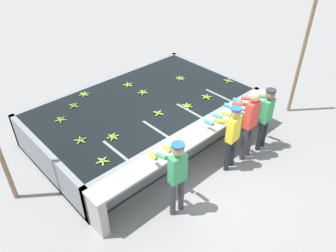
{
  "coord_description": "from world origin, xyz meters",
  "views": [
    {
      "loc": [
        -4.2,
        -3.36,
        4.99
      ],
      "look_at": [
        0.0,
        1.13,
        0.62
      ],
      "focal_mm": 35.0,
      "sensor_mm": 36.0,
      "label": 1
    }
  ],
  "objects_px": {
    "banana_bunch_floating_7": "(180,78)",
    "banana_bunch_floating_10": "(84,94)",
    "banana_bunch_floating_0": "(187,106)",
    "banana_bunch_floating_9": "(61,120)",
    "worker_1": "(231,133)",
    "banana_bunch_floating_1": "(128,85)",
    "banana_bunch_floating_11": "(74,106)",
    "worker_2": "(250,119)",
    "knife_0": "(236,107)",
    "banana_bunch_floating_6": "(103,161)",
    "banana_bunch_floating_5": "(80,140)",
    "banana_bunch_floating_4": "(228,81)",
    "support_post_right": "(301,57)",
    "banana_bunch_floating_3": "(143,92)",
    "banana_bunch_floating_2": "(207,97)",
    "banana_bunch_floating_8": "(158,113)",
    "worker_3": "(265,114)",
    "banana_bunch_floating_12": "(113,137)"
  },
  "relations": [
    {
      "from": "banana_bunch_floating_7",
      "to": "banana_bunch_floating_10",
      "type": "height_order",
      "value": "same"
    },
    {
      "from": "banana_bunch_floating_0",
      "to": "banana_bunch_floating_9",
      "type": "distance_m",
      "value": 2.89
    },
    {
      "from": "worker_1",
      "to": "banana_bunch_floating_10",
      "type": "relative_size",
      "value": 5.57
    },
    {
      "from": "banana_bunch_floating_1",
      "to": "banana_bunch_floating_11",
      "type": "xyz_separation_m",
      "value": [
        -1.57,
        0.05,
        0.0
      ]
    },
    {
      "from": "worker_2",
      "to": "knife_0",
      "type": "height_order",
      "value": "worker_2"
    },
    {
      "from": "banana_bunch_floating_0",
      "to": "banana_bunch_floating_6",
      "type": "distance_m",
      "value": 2.58
    },
    {
      "from": "banana_bunch_floating_5",
      "to": "banana_bunch_floating_6",
      "type": "height_order",
      "value": "same"
    },
    {
      "from": "banana_bunch_floating_4",
      "to": "banana_bunch_floating_9",
      "type": "distance_m",
      "value": 4.41
    },
    {
      "from": "banana_bunch_floating_1",
      "to": "support_post_right",
      "type": "xyz_separation_m",
      "value": [
        3.35,
        -2.91,
        0.7
      ]
    },
    {
      "from": "banana_bunch_floating_4",
      "to": "banana_bunch_floating_5",
      "type": "height_order",
      "value": "same"
    },
    {
      "from": "banana_bunch_floating_1",
      "to": "banana_bunch_floating_3",
      "type": "distance_m",
      "value": 0.57
    },
    {
      "from": "banana_bunch_floating_1",
      "to": "banana_bunch_floating_9",
      "type": "relative_size",
      "value": 1.0
    },
    {
      "from": "banana_bunch_floating_2",
      "to": "worker_1",
      "type": "bearing_deg",
      "value": -119.79
    },
    {
      "from": "banana_bunch_floating_10",
      "to": "banana_bunch_floating_11",
      "type": "xyz_separation_m",
      "value": [
        -0.47,
        -0.31,
        0.0
      ]
    },
    {
      "from": "banana_bunch_floating_2",
      "to": "banana_bunch_floating_10",
      "type": "bearing_deg",
      "value": 134.46
    },
    {
      "from": "banana_bunch_floating_1",
      "to": "banana_bunch_floating_6",
      "type": "xyz_separation_m",
      "value": [
        -2.19,
        -2.07,
        0.0
      ]
    },
    {
      "from": "banana_bunch_floating_8",
      "to": "banana_bunch_floating_9",
      "type": "bearing_deg",
      "value": 143.93
    },
    {
      "from": "worker_1",
      "to": "banana_bunch_floating_8",
      "type": "relative_size",
      "value": 5.66
    },
    {
      "from": "banana_bunch_floating_10",
      "to": "banana_bunch_floating_11",
      "type": "bearing_deg",
      "value": -146.5
    },
    {
      "from": "worker_3",
      "to": "worker_1",
      "type": "bearing_deg",
      "value": 175.82
    },
    {
      "from": "banana_bunch_floating_6",
      "to": "banana_bunch_floating_12",
      "type": "xyz_separation_m",
      "value": [
        0.58,
        0.49,
        -0.0
      ]
    },
    {
      "from": "worker_3",
      "to": "banana_bunch_floating_3",
      "type": "xyz_separation_m",
      "value": [
        -1.32,
        2.7,
        -0.05
      ]
    },
    {
      "from": "banana_bunch_floating_9",
      "to": "support_post_right",
      "type": "distance_m",
      "value": 6.08
    },
    {
      "from": "knife_0",
      "to": "banana_bunch_floating_7",
      "type": "bearing_deg",
      "value": 88.48
    },
    {
      "from": "banana_bunch_floating_2",
      "to": "banana_bunch_floating_12",
      "type": "height_order",
      "value": "same"
    },
    {
      "from": "worker_2",
      "to": "banana_bunch_floating_4",
      "type": "distance_m",
      "value": 2.04
    },
    {
      "from": "banana_bunch_floating_9",
      "to": "knife_0",
      "type": "xyz_separation_m",
      "value": [
        3.3,
        -2.32,
        -0.01
      ]
    },
    {
      "from": "banana_bunch_floating_10",
      "to": "support_post_right",
      "type": "bearing_deg",
      "value": -36.32
    },
    {
      "from": "banana_bunch_floating_7",
      "to": "banana_bunch_floating_10",
      "type": "xyz_separation_m",
      "value": [
        -2.36,
        1.03,
        0.0
      ]
    },
    {
      "from": "banana_bunch_floating_3",
      "to": "banana_bunch_floating_4",
      "type": "bearing_deg",
      "value": -27.7
    },
    {
      "from": "banana_bunch_floating_0",
      "to": "banana_bunch_floating_1",
      "type": "height_order",
      "value": "same"
    },
    {
      "from": "worker_3",
      "to": "banana_bunch_floating_10",
      "type": "height_order",
      "value": "worker_3"
    },
    {
      "from": "banana_bunch_floating_5",
      "to": "banana_bunch_floating_9",
      "type": "xyz_separation_m",
      "value": [
        0.07,
        0.95,
        0.0
      ]
    },
    {
      "from": "banana_bunch_floating_6",
      "to": "banana_bunch_floating_9",
      "type": "distance_m",
      "value": 1.8
    },
    {
      "from": "banana_bunch_floating_2",
      "to": "banana_bunch_floating_10",
      "type": "xyz_separation_m",
      "value": [
        -2.14,
        2.18,
        -0.0
      ]
    },
    {
      "from": "knife_0",
      "to": "support_post_right",
      "type": "xyz_separation_m",
      "value": [
        2.14,
        -0.33,
        0.71
      ]
    },
    {
      "from": "banana_bunch_floating_8",
      "to": "banana_bunch_floating_9",
      "type": "height_order",
      "value": "same"
    },
    {
      "from": "banana_bunch_floating_2",
      "to": "banana_bunch_floating_3",
      "type": "xyz_separation_m",
      "value": [
        -1.01,
        1.25,
        0.0
      ]
    },
    {
      "from": "worker_1",
      "to": "banana_bunch_floating_9",
      "type": "height_order",
      "value": "worker_1"
    },
    {
      "from": "banana_bunch_floating_8",
      "to": "banana_bunch_floating_7",
      "type": "bearing_deg",
      "value": 29.07
    },
    {
      "from": "banana_bunch_floating_2",
      "to": "banana_bunch_floating_5",
      "type": "height_order",
      "value": "same"
    },
    {
      "from": "worker_3",
      "to": "banana_bunch_floating_8",
      "type": "xyz_separation_m",
      "value": [
        -1.68,
        1.72,
        -0.05
      ]
    },
    {
      "from": "banana_bunch_floating_3",
      "to": "banana_bunch_floating_4",
      "type": "relative_size",
      "value": 1.01
    },
    {
      "from": "worker_1",
      "to": "banana_bunch_floating_5",
      "type": "bearing_deg",
      "value": 140.7
    },
    {
      "from": "banana_bunch_floating_4",
      "to": "banana_bunch_floating_11",
      "type": "height_order",
      "value": "same"
    },
    {
      "from": "worker_1",
      "to": "banana_bunch_floating_3",
      "type": "relative_size",
      "value": 5.68
    },
    {
      "from": "worker_1",
      "to": "banana_bunch_floating_5",
      "type": "distance_m",
      "value": 3.11
    },
    {
      "from": "banana_bunch_floating_10",
      "to": "banana_bunch_floating_4",
      "type": "bearing_deg",
      "value": -32.19
    },
    {
      "from": "banana_bunch_floating_6",
      "to": "banana_bunch_floating_1",
      "type": "bearing_deg",
      "value": 43.4
    },
    {
      "from": "banana_bunch_floating_2",
      "to": "banana_bunch_floating_6",
      "type": "bearing_deg",
      "value": -175.65
    }
  ]
}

